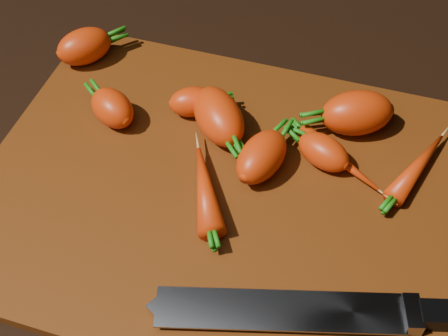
% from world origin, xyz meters
% --- Properties ---
extents(ground, '(2.00, 2.00, 0.01)m').
position_xyz_m(ground, '(0.00, 0.00, -0.01)').
color(ground, black).
extents(cutting_board, '(0.50, 0.40, 0.01)m').
position_xyz_m(cutting_board, '(0.00, 0.00, 0.01)').
color(cutting_board, '#642D0B').
rests_on(cutting_board, ground).
extents(carrot_0, '(0.08, 0.08, 0.04)m').
position_xyz_m(carrot_0, '(-0.22, 0.14, 0.03)').
color(carrot_0, red).
rests_on(carrot_0, cutting_board).
extents(carrot_1, '(0.07, 0.07, 0.04)m').
position_xyz_m(carrot_1, '(-0.14, 0.05, 0.03)').
color(carrot_1, red).
rests_on(carrot_1, cutting_board).
extents(carrot_2, '(0.09, 0.10, 0.05)m').
position_xyz_m(carrot_2, '(-0.03, 0.07, 0.04)').
color(carrot_2, red).
rests_on(carrot_2, cutting_board).
extents(carrot_3, '(0.06, 0.08, 0.04)m').
position_xyz_m(carrot_3, '(0.03, 0.03, 0.03)').
color(carrot_3, red).
rests_on(carrot_3, cutting_board).
extents(carrot_4, '(0.09, 0.08, 0.05)m').
position_xyz_m(carrot_4, '(0.12, 0.12, 0.04)').
color(carrot_4, red).
rests_on(carrot_4, cutting_board).
extents(carrot_5, '(0.06, 0.05, 0.03)m').
position_xyz_m(carrot_5, '(-0.06, 0.09, 0.03)').
color(carrot_5, red).
rests_on(carrot_5, cutting_board).
extents(carrot_6, '(0.07, 0.06, 0.04)m').
position_xyz_m(carrot_6, '(0.09, 0.06, 0.03)').
color(carrot_6, red).
rests_on(carrot_6, cutting_board).
extents(carrot_7, '(0.06, 0.11, 0.02)m').
position_xyz_m(carrot_7, '(0.19, 0.08, 0.02)').
color(carrot_7, red).
rests_on(carrot_7, cutting_board).
extents(carrot_8, '(0.10, 0.07, 0.02)m').
position_xyz_m(carrot_8, '(0.11, 0.06, 0.02)').
color(carrot_8, red).
rests_on(carrot_8, cutting_board).
extents(carrot_9, '(0.07, 0.11, 0.03)m').
position_xyz_m(carrot_9, '(-0.01, -0.02, 0.03)').
color(carrot_9, red).
rests_on(carrot_9, cutting_board).
extents(knife, '(0.35, 0.12, 0.02)m').
position_xyz_m(knife, '(0.11, -0.12, 0.02)').
color(knife, gray).
rests_on(knife, cutting_board).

